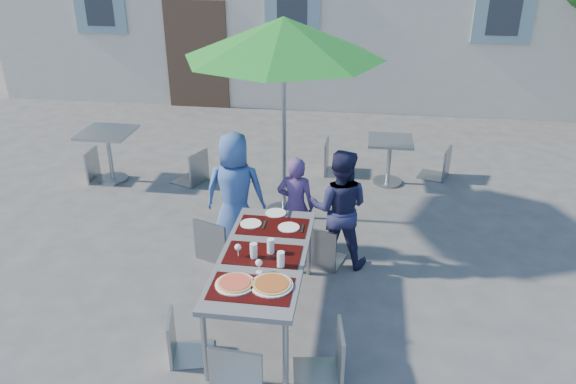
% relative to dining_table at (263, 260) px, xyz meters
% --- Properties ---
extents(ground, '(90.00, 90.00, 0.00)m').
position_rel_dining_table_xyz_m(ground, '(-0.68, -0.50, -0.70)').
color(ground, '#403F42').
rests_on(ground, ground).
extents(dining_table, '(0.80, 1.85, 0.76)m').
position_rel_dining_table_xyz_m(dining_table, '(0.00, 0.00, 0.00)').
color(dining_table, '#424347').
rests_on(dining_table, ground).
extents(pizza_near_left, '(0.34, 0.34, 0.03)m').
position_rel_dining_table_xyz_m(pizza_near_left, '(-0.15, -0.52, 0.07)').
color(pizza_near_left, white).
rests_on(pizza_near_left, dining_table).
extents(pizza_near_right, '(0.37, 0.37, 0.03)m').
position_rel_dining_table_xyz_m(pizza_near_right, '(0.16, -0.49, 0.07)').
color(pizza_near_right, white).
rests_on(pizza_near_right, dining_table).
extents(glassware, '(0.48, 0.40, 0.15)m').
position_rel_dining_table_xyz_m(glassware, '(0.03, -0.09, 0.13)').
color(glassware, silver).
rests_on(glassware, dining_table).
extents(place_settings, '(0.66, 0.51, 0.01)m').
position_rel_dining_table_xyz_m(place_settings, '(-0.02, 0.65, 0.06)').
color(place_settings, white).
rests_on(place_settings, dining_table).
extents(child_0, '(0.74, 0.52, 1.44)m').
position_rel_dining_table_xyz_m(child_0, '(-0.59, 1.36, 0.02)').
color(child_0, '#365595').
rests_on(child_0, ground).
extents(child_1, '(0.46, 0.32, 1.20)m').
position_rel_dining_table_xyz_m(child_1, '(0.13, 1.34, -0.09)').
color(child_1, '#4F356E').
rests_on(child_1, ground).
extents(child_2, '(0.69, 0.42, 1.38)m').
position_rel_dining_table_xyz_m(child_2, '(0.64, 1.17, -0.01)').
color(child_2, '#1C1D3E').
rests_on(child_2, ground).
extents(chair_0, '(0.56, 0.56, 0.98)m').
position_rel_dining_table_xyz_m(chair_0, '(-0.76, 1.05, -0.12)').
color(chair_0, gray).
rests_on(chair_0, ground).
extents(chair_1, '(0.44, 0.45, 0.94)m').
position_rel_dining_table_xyz_m(chair_1, '(-0.11, 1.11, -0.14)').
color(chair_1, '#90949B').
rests_on(chair_1, ground).
extents(chair_2, '(0.53, 0.53, 0.96)m').
position_rel_dining_table_xyz_m(chair_2, '(0.46, 1.07, -0.13)').
color(chair_2, gray).
rests_on(chair_2, ground).
extents(chair_3, '(0.45, 0.45, 0.84)m').
position_rel_dining_table_xyz_m(chair_3, '(-0.63, -0.61, -0.21)').
color(chair_3, '#92979E').
rests_on(chair_3, ground).
extents(chair_4, '(0.47, 0.47, 0.93)m').
position_rel_dining_table_xyz_m(chair_4, '(0.68, -0.66, -0.15)').
color(chair_4, gray).
rests_on(chair_4, ground).
extents(chair_5, '(0.48, 0.48, 1.01)m').
position_rel_dining_table_xyz_m(chair_5, '(-0.04, -1.18, -0.10)').
color(chair_5, '#94999F').
rests_on(chair_5, ground).
extents(patio_umbrella, '(2.42, 2.42, 2.59)m').
position_rel_dining_table_xyz_m(patio_umbrella, '(-0.13, 2.19, 1.64)').
color(patio_umbrella, '#95979C').
rests_on(patio_umbrella, ground).
extents(cafe_table_0, '(0.74, 0.74, 0.79)m').
position_rel_dining_table_xyz_m(cafe_table_0, '(-2.91, 3.00, -0.14)').
color(cafe_table_0, '#95979C').
rests_on(cafe_table_0, ground).
extents(bg_chair_l_0, '(0.42, 0.42, 0.93)m').
position_rel_dining_table_xyz_m(bg_chair_l_0, '(-3.09, 2.96, -0.15)').
color(bg_chair_l_0, gray).
rests_on(bg_chair_l_0, ground).
extents(bg_chair_r_0, '(0.56, 0.56, 0.96)m').
position_rel_dining_table_xyz_m(bg_chair_r_0, '(-1.64, 3.09, -0.13)').
color(bg_chair_r_0, gray).
rests_on(bg_chair_r_0, ground).
extents(cafe_table_1, '(0.65, 0.65, 0.70)m').
position_rel_dining_table_xyz_m(cafe_table_1, '(1.25, 3.50, -0.24)').
color(cafe_table_1, '#95979C').
rests_on(cafe_table_1, ground).
extents(bg_chair_l_1, '(0.45, 0.45, 1.00)m').
position_rel_dining_table_xyz_m(bg_chair_l_1, '(0.41, 3.76, -0.11)').
color(bg_chair_l_1, gray).
rests_on(bg_chair_l_1, ground).
extents(bg_chair_r_1, '(0.53, 0.52, 0.93)m').
position_rel_dining_table_xyz_m(bg_chair_r_1, '(2.05, 3.82, -0.15)').
color(bg_chair_r_1, gray).
rests_on(bg_chair_r_1, ground).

